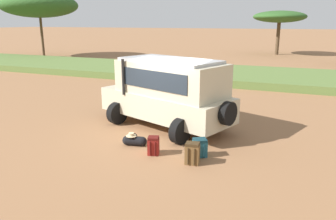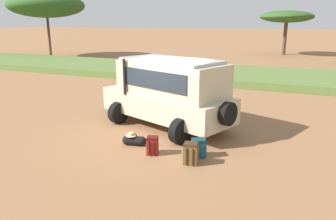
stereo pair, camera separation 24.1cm
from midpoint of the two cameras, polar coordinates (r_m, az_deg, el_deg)
ground_plane at (r=11.20m, az=-0.91°, el=-3.94°), size 320.00×320.00×0.00m
grass_bank at (r=22.27m, az=11.17°, el=6.02°), size 120.00×7.00×0.44m
safari_vehicle at (r=11.47m, az=-0.68°, el=3.24°), size 5.43×3.71×2.44m
backpack_beside_front_wheel at (r=10.65m, az=0.87°, el=-3.37°), size 0.45×0.42×0.58m
backpack_cluster_center at (r=8.76m, az=3.49°, el=-7.56°), size 0.40×0.42×0.59m
backpack_near_rear_wheel at (r=9.37m, az=-3.28°, el=-6.23°), size 0.38×0.44×0.53m
backpack_outermost at (r=9.25m, az=4.80°, el=-6.56°), size 0.48×0.50×0.52m
duffel_bag_low_black_case at (r=10.09m, az=-6.54°, el=-5.31°), size 0.76×0.38×0.39m
acacia_tree_far_left at (r=37.60m, az=-21.72°, el=16.57°), size 7.87×7.67×6.45m
acacia_tree_left_mid at (r=39.35m, az=18.70°, el=15.11°), size 5.72×6.21×4.78m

